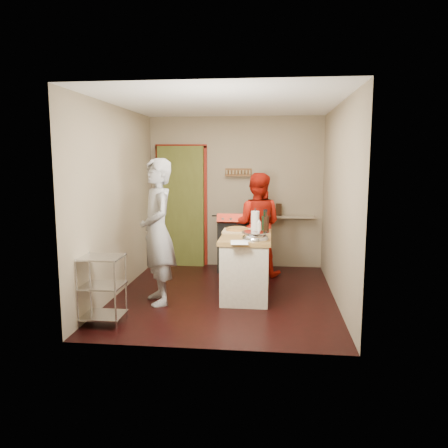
% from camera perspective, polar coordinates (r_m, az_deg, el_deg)
% --- Properties ---
extents(floor, '(3.50, 3.50, 0.00)m').
position_cam_1_polar(floor, '(6.16, 0.10, -9.28)').
color(floor, black).
rests_on(floor, ground).
extents(back_wall, '(3.00, 0.44, 2.60)m').
position_cam_1_polar(back_wall, '(7.75, -3.19, 2.94)').
color(back_wall, gray).
rests_on(back_wall, ground).
extents(left_wall, '(0.04, 3.50, 2.60)m').
position_cam_1_polar(left_wall, '(6.23, -13.76, 2.92)').
color(left_wall, gray).
rests_on(left_wall, ground).
extents(right_wall, '(0.04, 3.50, 2.60)m').
position_cam_1_polar(right_wall, '(5.92, 14.70, 2.60)').
color(right_wall, gray).
rests_on(right_wall, ground).
extents(ceiling, '(3.00, 3.50, 0.02)m').
position_cam_1_polar(ceiling, '(5.91, 0.10, 15.60)').
color(ceiling, white).
rests_on(ceiling, back_wall).
extents(stove, '(0.60, 0.63, 1.00)m').
position_cam_1_polar(stove, '(7.42, 1.66, -2.63)').
color(stove, black).
rests_on(stove, ground).
extents(wire_shelving, '(0.48, 0.40, 0.80)m').
position_cam_1_polar(wire_shelving, '(5.21, -15.66, -7.87)').
color(wire_shelving, silver).
rests_on(wire_shelving, ground).
extents(island, '(0.68, 1.28, 1.17)m').
position_cam_1_polar(island, '(6.02, 2.94, -5.19)').
color(island, beige).
rests_on(island, ground).
extents(person_stripe, '(0.72, 0.82, 1.89)m').
position_cam_1_polar(person_stripe, '(5.71, -8.69, -1.04)').
color(person_stripe, '#AAABAF').
rests_on(person_stripe, ground).
extents(person_red, '(0.89, 0.74, 1.66)m').
position_cam_1_polar(person_red, '(7.07, 4.32, -0.05)').
color(person_red, '#B4190C').
rests_on(person_red, ground).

